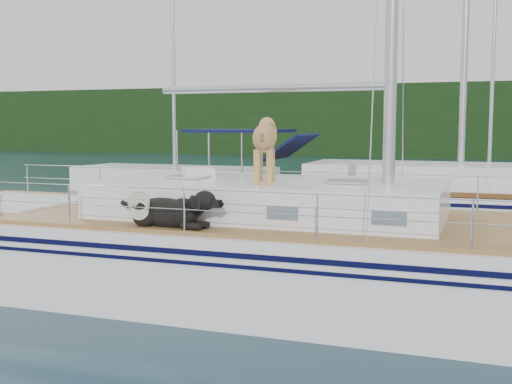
% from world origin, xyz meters
% --- Properties ---
extents(ground, '(120.00, 120.00, 0.00)m').
position_xyz_m(ground, '(0.00, 0.00, 0.00)').
color(ground, black).
rests_on(ground, ground).
extents(tree_line, '(90.00, 3.00, 6.00)m').
position_xyz_m(tree_line, '(0.00, 45.00, 3.00)').
color(tree_line, black).
rests_on(tree_line, ground).
extents(shore_bank, '(92.00, 1.00, 1.20)m').
position_xyz_m(shore_bank, '(0.00, 46.20, 0.60)').
color(shore_bank, '#595147').
rests_on(shore_bank, ground).
extents(main_sailboat, '(12.00, 3.80, 14.01)m').
position_xyz_m(main_sailboat, '(0.09, -0.01, 0.68)').
color(main_sailboat, white).
rests_on(main_sailboat, ground).
extents(neighbor_sailboat, '(11.00, 3.50, 13.30)m').
position_xyz_m(neighbor_sailboat, '(1.05, 6.68, 0.63)').
color(neighbor_sailboat, white).
rests_on(neighbor_sailboat, ground).
extents(bg_boat_west, '(8.00, 3.00, 11.65)m').
position_xyz_m(bg_boat_west, '(-8.00, 14.00, 0.45)').
color(bg_boat_west, white).
rests_on(bg_boat_west, ground).
extents(bg_boat_center, '(7.20, 3.00, 11.65)m').
position_xyz_m(bg_boat_center, '(4.00, 16.00, 0.45)').
color(bg_boat_center, white).
rests_on(bg_boat_center, ground).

